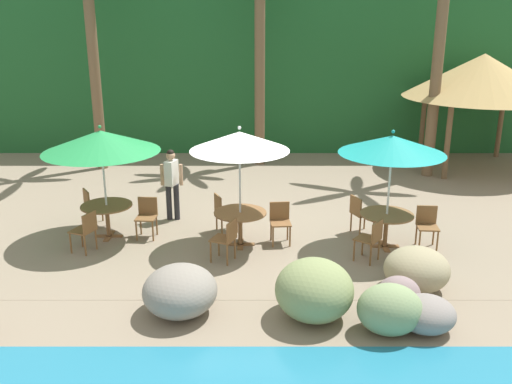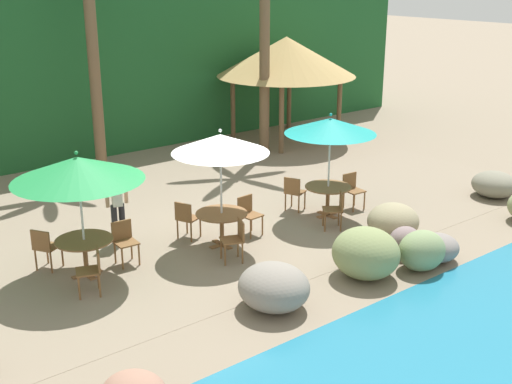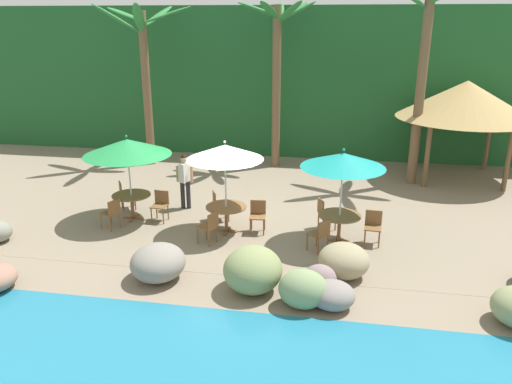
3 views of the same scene
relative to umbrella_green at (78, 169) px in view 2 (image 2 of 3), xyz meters
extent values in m
plane|color=gray|center=(3.11, -0.24, -2.14)|extent=(120.00, 120.00, 0.00)
cube|color=gray|center=(3.11, -0.24, -2.14)|extent=(18.00, 5.20, 0.01)
cube|color=#1E5628|center=(3.11, 8.76, 0.86)|extent=(28.00, 2.40, 6.00)
ellipsoid|color=#7F8D58|center=(4.15, -3.39, -1.65)|extent=(1.26, 1.33, 0.98)
ellipsoid|color=gray|center=(5.84, -3.78, -1.86)|extent=(0.92, 0.86, 0.56)
ellipsoid|color=gray|center=(1.99, -3.26, -1.74)|extent=(1.22, 1.30, 0.80)
ellipsoid|color=gray|center=(6.05, -2.45, -1.75)|extent=(1.15, 1.10, 0.79)
ellipsoid|color=gray|center=(5.26, -3.85, -1.74)|extent=(1.00, 0.85, 0.80)
ellipsoid|color=gray|center=(5.56, -3.19, -1.84)|extent=(0.72, 0.61, 0.61)
ellipsoid|color=gray|center=(10.28, -2.23, -1.81)|extent=(1.11, 1.16, 0.67)
cylinder|color=silver|center=(0.00, 0.00, -1.02)|extent=(0.04, 0.04, 2.24)
cone|color=#238E47|center=(0.00, 0.00, 0.00)|extent=(2.45, 2.45, 0.45)
sphere|color=#238E47|center=(0.00, 0.00, 0.30)|extent=(0.07, 0.07, 0.07)
cube|color=brown|center=(0.00, 0.00, -2.13)|extent=(0.60, 0.12, 0.03)
cube|color=brown|center=(0.00, 0.00, -2.13)|extent=(0.12, 0.60, 0.03)
cylinder|color=brown|center=(0.00, 0.00, -1.77)|extent=(0.09, 0.09, 0.71)
cylinder|color=brown|center=(0.00, 0.00, -1.42)|extent=(1.10, 1.10, 0.03)
cylinder|color=brown|center=(1.01, -0.25, -1.92)|extent=(0.04, 0.04, 0.45)
cylinder|color=brown|center=(0.66, -0.22, -1.92)|extent=(0.04, 0.04, 0.45)
cylinder|color=brown|center=(1.04, 0.11, -1.92)|extent=(0.04, 0.04, 0.45)
cylinder|color=brown|center=(0.68, 0.13, -1.92)|extent=(0.04, 0.04, 0.45)
cube|color=brown|center=(0.85, -0.06, -1.68)|extent=(0.45, 0.45, 0.03)
cube|color=brown|center=(0.86, 0.14, -1.48)|extent=(0.42, 0.06, 0.42)
cylinder|color=brown|center=(-0.38, 0.97, -1.92)|extent=(0.04, 0.04, 0.45)
cylinder|color=brown|center=(-0.20, 0.67, -1.92)|extent=(0.04, 0.04, 0.45)
cylinder|color=brown|center=(-0.69, 0.78, -1.92)|extent=(0.04, 0.04, 0.45)
cylinder|color=brown|center=(-0.50, 0.48, -1.92)|extent=(0.04, 0.04, 0.45)
cube|color=brown|center=(-0.44, 0.73, -1.68)|extent=(0.58, 0.58, 0.03)
cube|color=brown|center=(-0.61, 0.62, -1.48)|extent=(0.25, 0.38, 0.42)
cylinder|color=brown|center=(-0.54, -0.89, -1.92)|extent=(0.04, 0.04, 0.45)
cylinder|color=brown|center=(-0.41, -0.56, -1.92)|extent=(0.04, 0.04, 0.45)
cylinder|color=brown|center=(-0.21, -1.02, -1.92)|extent=(0.04, 0.04, 0.45)
cylinder|color=brown|center=(-0.08, -0.69, -1.92)|extent=(0.04, 0.04, 0.45)
cube|color=brown|center=(-0.31, -0.79, -1.68)|extent=(0.54, 0.54, 0.03)
cube|color=brown|center=(-0.13, -0.86, -1.48)|extent=(0.19, 0.40, 0.42)
cylinder|color=silver|center=(2.89, -0.45, -0.97)|extent=(0.04, 0.04, 2.35)
cone|color=white|center=(2.89, -0.45, 0.10)|extent=(2.02, 2.02, 0.38)
sphere|color=white|center=(2.89, -0.45, 0.38)|extent=(0.07, 0.07, 0.07)
cube|color=brown|center=(2.89, -0.45, -2.13)|extent=(0.60, 0.12, 0.03)
cube|color=brown|center=(2.89, -0.45, -2.13)|extent=(0.12, 0.60, 0.03)
cylinder|color=brown|center=(2.89, -0.45, -1.77)|extent=(0.09, 0.09, 0.71)
cylinder|color=brown|center=(2.89, -0.45, -1.42)|extent=(1.10, 1.10, 0.03)
cylinder|color=brown|center=(3.93, -0.54, -1.92)|extent=(0.04, 0.04, 0.45)
cylinder|color=brown|center=(3.58, -0.57, -1.92)|extent=(0.04, 0.04, 0.45)
cylinder|color=brown|center=(3.90, -0.18, -1.92)|extent=(0.04, 0.04, 0.45)
cylinder|color=brown|center=(3.55, -0.21, -1.92)|extent=(0.04, 0.04, 0.45)
cube|color=brown|center=(3.74, -0.38, -1.68)|extent=(0.46, 0.46, 0.03)
cube|color=brown|center=(3.72, -0.18, -1.48)|extent=(0.42, 0.07, 0.42)
cylinder|color=brown|center=(2.67, 0.57, -1.92)|extent=(0.04, 0.04, 0.45)
cylinder|color=brown|center=(2.80, 0.24, -1.92)|extent=(0.04, 0.04, 0.45)
cylinder|color=brown|center=(2.34, 0.43, -1.92)|extent=(0.04, 0.04, 0.45)
cylinder|color=brown|center=(2.47, 0.10, -1.92)|extent=(0.04, 0.04, 0.45)
cube|color=brown|center=(2.57, 0.33, -1.68)|extent=(0.55, 0.55, 0.03)
cube|color=brown|center=(2.38, 0.26, -1.48)|extent=(0.19, 0.40, 0.42)
cylinder|color=brown|center=(2.34, -1.33, -1.92)|extent=(0.04, 0.04, 0.45)
cylinder|color=brown|center=(2.47, -1.00, -1.92)|extent=(0.04, 0.04, 0.45)
cylinder|color=brown|center=(2.67, -1.47, -1.92)|extent=(0.04, 0.04, 0.45)
cylinder|color=brown|center=(2.80, -1.14, -1.92)|extent=(0.04, 0.04, 0.45)
cube|color=brown|center=(2.57, -1.24, -1.68)|extent=(0.55, 0.55, 0.03)
cube|color=brown|center=(2.75, -1.31, -1.48)|extent=(0.19, 0.40, 0.42)
cylinder|color=silver|center=(5.92, -0.56, -0.99)|extent=(0.04, 0.04, 2.30)
cone|color=teal|center=(5.92, -0.56, 0.06)|extent=(2.13, 2.13, 0.36)
sphere|color=teal|center=(5.92, -0.56, 0.32)|extent=(0.07, 0.07, 0.07)
cube|color=brown|center=(5.92, -0.56, -2.13)|extent=(0.60, 0.12, 0.03)
cube|color=brown|center=(5.92, -0.56, -2.13)|extent=(0.12, 0.60, 0.03)
cylinder|color=brown|center=(5.92, -0.56, -1.77)|extent=(0.09, 0.09, 0.71)
cylinder|color=brown|center=(5.92, -0.56, -1.42)|extent=(1.10, 1.10, 0.03)
cylinder|color=brown|center=(6.93, -0.81, -1.92)|extent=(0.04, 0.04, 0.45)
cylinder|color=brown|center=(6.58, -0.78, -1.92)|extent=(0.04, 0.04, 0.45)
cylinder|color=brown|center=(6.96, -0.45, -1.92)|extent=(0.04, 0.04, 0.45)
cylinder|color=brown|center=(6.60, -0.43, -1.92)|extent=(0.04, 0.04, 0.45)
cube|color=brown|center=(6.77, -0.62, -1.68)|extent=(0.45, 0.45, 0.03)
cube|color=brown|center=(6.78, -0.42, -1.48)|extent=(0.42, 0.07, 0.42)
cylinder|color=brown|center=(5.68, 0.46, -1.92)|extent=(0.04, 0.04, 0.45)
cylinder|color=brown|center=(5.82, 0.13, -1.92)|extent=(0.04, 0.04, 0.45)
cylinder|color=brown|center=(5.35, 0.32, -1.92)|extent=(0.04, 0.04, 0.45)
cylinder|color=brown|center=(5.49, -0.01, -1.92)|extent=(0.04, 0.04, 0.45)
cube|color=brown|center=(5.58, 0.22, -1.68)|extent=(0.55, 0.55, 0.03)
cube|color=brown|center=(5.40, 0.15, -1.48)|extent=(0.20, 0.40, 0.42)
cylinder|color=brown|center=(5.15, -1.26, -1.92)|extent=(0.04, 0.04, 0.45)
cylinder|color=brown|center=(5.37, -0.98, -1.92)|extent=(0.04, 0.04, 0.45)
cylinder|color=brown|center=(5.44, -1.48, -1.92)|extent=(0.04, 0.04, 0.45)
cylinder|color=brown|center=(5.65, -1.20, -1.92)|extent=(0.04, 0.04, 0.45)
cube|color=brown|center=(5.40, -1.23, -1.68)|extent=(0.59, 0.59, 0.03)
cube|color=brown|center=(5.56, -1.35, -1.48)|extent=(0.28, 0.36, 0.42)
cylinder|color=brown|center=(3.34, 6.19, 0.85)|extent=(0.32, 0.32, 5.98)
cylinder|color=brown|center=(8.36, 4.84, 1.12)|extent=(0.32, 0.32, 6.52)
cylinder|color=brown|center=(8.76, 7.05, -1.04)|extent=(0.16, 0.16, 2.20)
cylinder|color=brown|center=(11.33, 7.05, -1.04)|extent=(0.16, 0.16, 2.20)
cylinder|color=brown|center=(8.76, 4.47, -1.04)|extent=(0.16, 0.16, 2.20)
cylinder|color=brown|center=(11.33, 4.47, -1.04)|extent=(0.16, 0.16, 2.20)
cone|color=tan|center=(10.05, 5.76, 0.71)|extent=(4.69, 4.69, 1.30)
cylinder|color=#232328|center=(1.18, 1.08, -1.71)|extent=(0.13, 0.13, 0.86)
cylinder|color=#232328|center=(1.36, 1.08, -1.71)|extent=(0.13, 0.13, 0.86)
cube|color=silver|center=(1.27, 1.08, -0.99)|extent=(0.30, 0.39, 0.58)
cylinder|color=tan|center=(1.05, 1.08, -1.04)|extent=(0.08, 0.08, 0.50)
cylinder|color=tan|center=(1.49, 1.08, -1.04)|extent=(0.08, 0.08, 0.50)
sphere|color=tan|center=(1.27, 1.08, -0.58)|extent=(0.21, 0.21, 0.21)
sphere|color=black|center=(1.27, 1.08, -0.53)|extent=(0.18, 0.18, 0.18)
camera|label=1|loc=(3.22, -11.49, 2.61)|focal=39.72mm
camera|label=2|loc=(-4.66, -11.13, 3.47)|focal=46.44mm
camera|label=3|loc=(5.84, -12.71, 3.40)|focal=35.16mm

